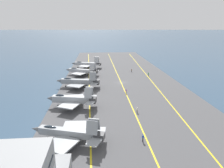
% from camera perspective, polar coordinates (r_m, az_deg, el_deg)
% --- Properties ---
extents(ground_plane, '(2000.00, 2000.00, 0.00)m').
position_cam_1_polar(ground_plane, '(85.17, 2.63, 0.10)').
color(ground_plane, '#334C66').
extents(carrier_deck, '(195.16, 49.34, 0.40)m').
position_cam_1_polar(carrier_deck, '(85.12, 2.63, 0.23)').
color(carrier_deck, '#4C4C4F').
rests_on(carrier_deck, ground).
extents(deck_stripe_foul_line, '(175.44, 9.13, 0.01)m').
position_cam_1_polar(deck_stripe_foul_line, '(87.77, 11.45, 0.56)').
color(deck_stripe_foul_line, yellow).
rests_on(deck_stripe_foul_line, carrier_deck).
extents(deck_stripe_centerline, '(175.64, 0.36, 0.01)m').
position_cam_1_polar(deck_stripe_centerline, '(85.06, 2.63, 0.37)').
color(deck_stripe_centerline, yellow).
rests_on(deck_stripe_centerline, carrier_deck).
extents(deck_stripe_edge_line, '(175.55, 6.55, 0.01)m').
position_cam_1_polar(deck_stripe_edge_line, '(84.47, -6.54, 0.16)').
color(deck_stripe_edge_line, yellow).
rests_on(deck_stripe_edge_line, carrier_deck).
extents(parked_jet_nearest, '(12.99, 16.22, 5.87)m').
position_cam_1_polar(parked_jet_nearest, '(43.33, -12.32, -13.45)').
color(parked_jet_nearest, gray).
rests_on(parked_jet_nearest, carrier_deck).
extents(parked_jet_second, '(11.89, 15.10, 6.43)m').
position_cam_1_polar(parked_jet_second, '(60.18, -11.36, -4.28)').
color(parked_jet_second, '#9EA3A8').
rests_on(parked_jet_second, carrier_deck).
extents(parked_jet_third, '(12.25, 17.42, 6.39)m').
position_cam_1_polar(parked_jet_third, '(78.99, -9.63, 0.71)').
color(parked_jet_third, gray).
rests_on(parked_jet_third, carrier_deck).
extents(parked_jet_fourth, '(12.70, 16.91, 6.43)m').
position_cam_1_polar(parked_jet_fourth, '(98.05, -8.58, 3.75)').
color(parked_jet_fourth, '#A8AAAF').
rests_on(parked_jet_fourth, carrier_deck).
extents(parked_jet_fifth, '(13.71, 17.44, 6.52)m').
position_cam_1_polar(parked_jet_fifth, '(114.69, -7.23, 5.74)').
color(parked_jet_fifth, '#A8AAAF').
rests_on(parked_jet_fifth, carrier_deck).
extents(crew_purple_vest, '(0.46, 0.43, 1.72)m').
position_cam_1_polar(crew_purple_vest, '(71.45, 4.03, -2.06)').
color(crew_purple_vest, '#4C473D').
rests_on(crew_purple_vest, carrier_deck).
extents(crew_brown_vest, '(0.45, 0.45, 1.72)m').
position_cam_1_polar(crew_brown_vest, '(104.63, 5.61, 3.92)').
color(crew_brown_vest, '#232328').
rests_on(crew_brown_vest, carrier_deck).
extents(crew_white_vest, '(0.31, 0.41, 1.71)m').
position_cam_1_polar(crew_white_vest, '(56.65, 7.19, -7.27)').
color(crew_white_vest, '#4C473D').
rests_on(crew_white_vest, carrier_deck).
extents(crew_green_vest, '(0.43, 0.46, 1.75)m').
position_cam_1_polar(crew_green_vest, '(97.30, 10.38, 2.77)').
color(crew_green_vest, '#232328').
rests_on(crew_green_vest, carrier_deck).
extents(crew_blue_vest, '(0.46, 0.44, 1.76)m').
position_cam_1_polar(crew_blue_vest, '(43.83, 8.83, -14.91)').
color(crew_blue_vest, '#232328').
rests_on(crew_blue_vest, carrier_deck).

